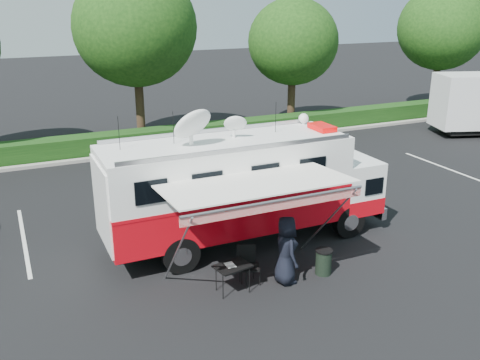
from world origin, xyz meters
The scene contains 9 objects.
ground_plane centered at (0.00, 0.00, 0.00)m, with size 120.00×120.00×0.00m, color black.
back_border centered at (1.14, 12.90, 5.00)m, with size 60.00×6.14×8.87m.
stall_lines centered at (-0.50, 3.00, 0.00)m, with size 24.12×5.50×0.01m.
command_truck centered at (-0.08, 0.00, 1.85)m, with size 8.99×2.47×4.32m.
awning centered at (-0.88, -2.57, 2.78)m, with size 4.91×2.54×2.96m.
person centered at (-0.14, -2.79, 0.00)m, with size 0.94×0.61×1.92m, color black.
folding_table centered at (-1.66, -2.66, 0.73)m, with size 1.02×0.81×0.78m.
folding_chair centered at (-1.07, -2.36, 0.64)m, with size 0.67×0.71×1.07m.
trash_bin centered at (1.06, -2.84, 0.37)m, with size 0.49×0.49×0.74m.
Camera 1 is at (-6.64, -14.06, 7.44)m, focal length 40.00 mm.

